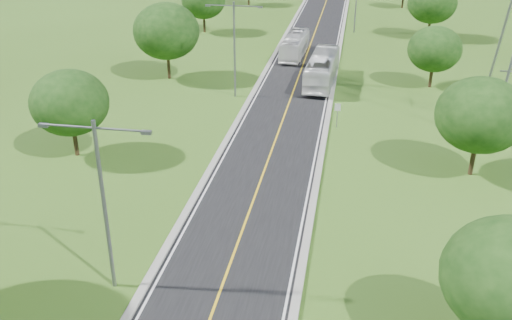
# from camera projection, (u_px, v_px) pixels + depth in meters

# --- Properties ---
(ground) EXTENTS (260.00, 260.00, 0.00)m
(ground) POSITION_uv_depth(u_px,v_px,m) (304.00, 62.00, 73.90)
(ground) COLOR #355518
(ground) RESTS_ON ground
(road) EXTENTS (8.00, 150.00, 0.06)m
(road) POSITION_uv_depth(u_px,v_px,m) (309.00, 50.00, 79.22)
(road) COLOR black
(road) RESTS_ON ground
(curb_left) EXTENTS (0.50, 150.00, 0.22)m
(curb_left) POSITION_uv_depth(u_px,v_px,m) (278.00, 48.00, 79.85)
(curb_left) COLOR gray
(curb_left) RESTS_ON ground
(curb_right) EXTENTS (0.50, 150.00, 0.22)m
(curb_right) POSITION_uv_depth(u_px,v_px,m) (339.00, 51.00, 78.52)
(curb_right) COLOR gray
(curb_right) RESTS_ON ground
(speed_limit_sign) EXTENTS (0.55, 0.09, 2.40)m
(speed_limit_sign) POSITION_uv_depth(u_px,v_px,m) (337.00, 111.00, 52.82)
(speed_limit_sign) COLOR slate
(speed_limit_sign) RESTS_ON ground
(streetlight_near_left) EXTENTS (5.90, 0.25, 10.00)m
(streetlight_near_left) POSITION_uv_depth(u_px,v_px,m) (103.00, 193.00, 29.60)
(streetlight_near_left) COLOR slate
(streetlight_near_left) RESTS_ON ground
(streetlight_mid_left) EXTENTS (5.90, 0.25, 10.00)m
(streetlight_mid_left) POSITION_uv_depth(u_px,v_px,m) (234.00, 42.00, 58.94)
(streetlight_mid_left) COLOR slate
(streetlight_mid_left) RESTS_ON ground
(tree_lb) EXTENTS (6.30, 6.30, 7.33)m
(tree_lb) POSITION_uv_depth(u_px,v_px,m) (70.00, 103.00, 45.96)
(tree_lb) COLOR black
(tree_lb) RESTS_ON ground
(tree_lc) EXTENTS (7.56, 7.56, 8.79)m
(tree_lc) POSITION_uv_depth(u_px,v_px,m) (166.00, 31.00, 64.96)
(tree_lc) COLOR black
(tree_lc) RESTS_ON ground
(tree_ld) EXTENTS (6.72, 6.72, 7.82)m
(tree_ld) POSITION_uv_depth(u_px,v_px,m) (203.00, 0.00, 86.88)
(tree_ld) COLOR black
(tree_ld) RESTS_ON ground
(tree_ra) EXTENTS (6.30, 6.30, 7.33)m
(tree_ra) POSITION_uv_depth(u_px,v_px,m) (512.00, 278.00, 25.24)
(tree_ra) COLOR black
(tree_ra) RESTS_ON ground
(tree_rb) EXTENTS (6.72, 6.72, 7.82)m
(tree_rb) POSITION_uv_depth(u_px,v_px,m) (481.00, 115.00, 42.58)
(tree_rb) COLOR black
(tree_rb) RESTS_ON ground
(tree_rc) EXTENTS (5.88, 5.88, 6.84)m
(tree_rc) POSITION_uv_depth(u_px,v_px,m) (435.00, 49.00, 62.56)
(tree_rc) COLOR black
(tree_rc) RESTS_ON ground
(tree_rd) EXTENTS (7.14, 7.14, 8.30)m
(tree_rd) POSITION_uv_depth(u_px,v_px,m) (432.00, 2.00, 83.19)
(tree_rd) COLOR black
(tree_rd) RESTS_ON ground
(bus_outbound) EXTENTS (3.39, 12.16, 3.35)m
(bus_outbound) POSITION_uv_depth(u_px,v_px,m) (322.00, 69.00, 64.76)
(bus_outbound) COLOR silver
(bus_outbound) RESTS_ON road
(bus_inbound) EXTENTS (2.94, 10.66, 2.94)m
(bus_inbound) POSITION_uv_depth(u_px,v_px,m) (295.00, 45.00, 75.50)
(bus_inbound) COLOR silver
(bus_inbound) RESTS_ON road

